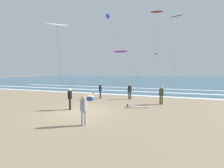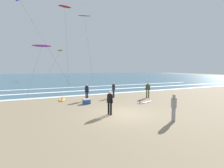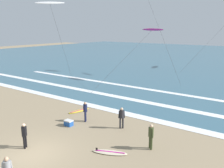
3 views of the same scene
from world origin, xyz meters
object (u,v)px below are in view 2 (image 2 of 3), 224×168
surfer_right_near (114,89)px  kite_black_far_right (84,16)px  surfer_background_far (174,105)px  kite_orange_far_left (60,51)px  kite_magenta_mid_center (42,46)px  surfer_left_far (110,101)px  surfboard_left_pile (62,99)px  cooler_box (87,101)px  surfer_foreground_main (148,89)px  kite_red_high_left (65,7)px  surfboard_right_spare (145,102)px  surfer_left_near (87,91)px

surfer_right_near → kite_black_far_right: 31.99m
surfer_background_far → kite_orange_far_left: size_ratio=0.16×
surfer_right_near → surfer_background_far: same height
surfer_right_near → kite_black_far_right: size_ratio=0.10×
surfer_right_near → kite_magenta_mid_center: (-5.98, 16.46, 5.98)m
surfer_left_far → surfboard_left_pile: surfer_left_far is taller
surfboard_left_pile → cooler_box: 3.33m
surfer_foreground_main → kite_black_far_right: bearing=86.5°
surfer_foreground_main → kite_black_far_right: kite_black_far_right is taller
surfer_background_far → kite_red_high_left: size_ratio=0.09×
kite_red_high_left → cooler_box: (-3.76, -29.75, -17.61)m
surfboard_left_pile → kite_orange_far_left: (4.89, 32.97, 7.96)m
surfer_background_far → surfboard_right_spare: size_ratio=0.74×
kite_orange_far_left → cooler_box: 36.84m
surfer_right_near → kite_black_far_right: bearing=79.8°
kite_red_high_left → surfboard_right_spare: bearing=-87.7°
surfboard_left_pile → kite_red_high_left: bearing=78.6°
surfer_left_near → kite_orange_far_left: size_ratio=0.16×
kite_orange_far_left → cooler_box: size_ratio=16.19×
surfer_background_far → surfboard_right_spare: 5.77m
surfboard_left_pile → kite_orange_far_left: kite_orange_far_left is taller
surfer_left_far → cooler_box: (-0.38, 4.09, -0.74)m
surfer_background_far → surfboard_right_spare: bearing=71.0°
surfboard_right_spare → kite_orange_far_left: (-1.76, 37.44, 7.96)m
surfer_foreground_main → kite_magenta_mid_center: bearing=116.9°
surfer_right_near → surfboard_right_spare: size_ratio=0.74×
surfer_right_near → kite_red_high_left: (0.23, 27.84, 16.88)m
cooler_box → kite_red_high_left: bearing=82.8°
surfer_right_near → kite_magenta_mid_center: 18.50m
surfer_left_near → kite_orange_far_left: kite_orange_far_left is taller
surfer_foreground_main → kite_red_high_left: 34.09m
kite_red_high_left → cooler_box: size_ratio=29.10×
surfer_right_near → surfboard_right_spare: 3.91m
surfer_foreground_main → kite_magenta_mid_center: (-9.17, 18.09, 5.98)m
surfer_left_far → surfboard_right_spare: (4.64, 2.51, -0.91)m
kite_magenta_mid_center → surfboard_left_pile: bearing=-87.0°
surfer_left_far → cooler_box: bearing=95.2°
kite_red_high_left → kite_orange_far_left: size_ratio=1.80×
surfer_left_near → cooler_box: 1.64m
surfboard_left_pile → surfboard_right_spare: 8.02m
surfer_right_near → kite_red_high_left: bearing=89.5°
surfer_foreground_main → cooler_box: size_ratio=2.56×
surfboard_left_pile → kite_black_far_right: size_ratio=0.13×
kite_magenta_mid_center → kite_red_high_left: bearing=61.4°
surfboard_right_spare → kite_red_high_left: bearing=92.3°
cooler_box → surfer_left_near: bearing=72.0°
surfer_foreground_main → kite_black_far_right: 33.08m
surfboard_left_pile → surfer_left_near: bearing=-35.5°
surfboard_right_spare → kite_black_far_right: 35.28m
surfer_background_far → kite_red_high_left: (0.60, 36.72, 16.88)m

